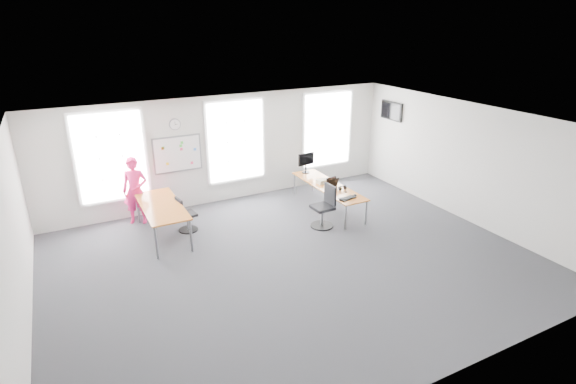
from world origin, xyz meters
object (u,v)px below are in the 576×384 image
chair_right (324,209)px  chair_left (185,216)px  desk_right (328,187)px  monitor (306,161)px  person (135,191)px  headphones (342,188)px  desk_left (161,208)px  keyboard (347,198)px

chair_right → chair_left: bearing=-114.3°
desk_right → monitor: size_ratio=4.64×
chair_left → person: size_ratio=0.51×
person → chair_left: bearing=-26.2°
chair_right → person: 4.77m
desk_right → monitor: (-0.02, 1.18, 0.40)m
chair_left → headphones: 4.10m
desk_left → person: 1.16m
keyboard → desk_left: bearing=144.1°
desk_left → person: (-0.39, 1.09, 0.13)m
chair_right → person: (-4.11, 2.38, 0.39)m
monitor → chair_left: bearing=-176.6°
person → headphones: (4.93, -1.94, -0.14)m
chair_left → headphones: (3.99, -0.88, 0.34)m
headphones → monitor: size_ratio=0.33×
keyboard → chair_right: bearing=148.8°
chair_right → keyboard: chair_right is taller
keyboard → headphones: bearing=50.7°
desk_right → person: bearing=162.9°
chair_left → monitor: 3.95m
person → desk_left: bearing=-48.0°
desk_right → chair_left: size_ratio=3.14×
chair_right → person: bearing=-121.7°
desk_right → keyboard: bearing=-94.7°
chair_left → monitor: size_ratio=1.48×
chair_left → monitor: monitor is taller
chair_left → person: 1.49m
desk_left → keyboard: size_ratio=4.66×
person → monitor: (4.76, -0.29, 0.17)m
desk_left → person: person is taller
desk_left → headphones: 4.62m
desk_left → chair_right: 3.95m
headphones → person: bearing=149.1°
chair_right → monitor: (0.65, 2.09, 0.57)m
chair_right → monitor: monitor is taller
chair_left → monitor: bearing=-87.6°
desk_right → headphones: size_ratio=13.91×
desk_right → headphones: (0.15, -0.47, 0.10)m
person → monitor: person is taller
desk_right → desk_left: 4.41m
chair_left → headphones: chair_left is taller
desk_left → monitor: monitor is taller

